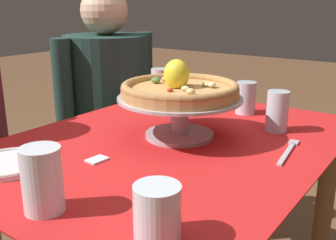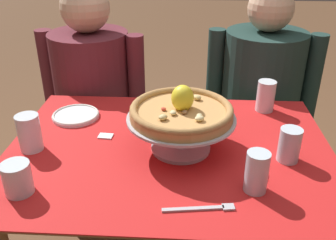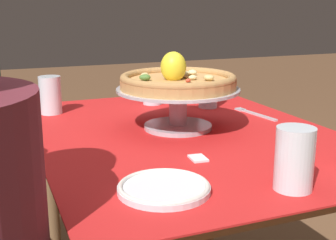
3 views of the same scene
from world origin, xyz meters
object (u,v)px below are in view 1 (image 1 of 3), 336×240
(water_glass_side_left, at_px, (43,184))
(sugar_packet, at_px, (97,160))
(water_glass_front_right, at_px, (277,113))
(side_plate, at_px, (9,163))
(dinner_fork, at_px, (289,150))
(water_glass_back_right, at_px, (160,86))
(diner_right, at_px, (109,119))
(pizza, at_px, (180,88))
(water_glass_side_right, at_px, (246,100))
(water_glass_front_left, at_px, (157,215))
(pizza_stand, at_px, (180,111))

(water_glass_side_left, bearing_deg, sugar_packet, 22.63)
(water_glass_side_left, bearing_deg, water_glass_front_right, -13.81)
(side_plate, height_order, dinner_fork, side_plate)
(water_glass_back_right, relative_size, side_plate, 0.69)
(water_glass_back_right, relative_size, diner_right, 0.11)
(pizza, xyz_separation_m, water_glass_side_right, (0.34, -0.05, -0.09))
(water_glass_front_right, relative_size, sugar_packet, 2.44)
(side_plate, distance_m, dinner_fork, 0.70)
(water_glass_side_left, bearing_deg, water_glass_front_left, -76.85)
(water_glass_front_left, relative_size, water_glass_side_right, 0.84)
(side_plate, bearing_deg, water_glass_front_right, -33.24)
(water_glass_side_left, relative_size, water_glass_front_right, 1.02)
(pizza, bearing_deg, water_glass_front_right, -44.02)
(water_glass_side_left, height_order, water_glass_front_right, water_glass_side_left)
(water_glass_back_right, bearing_deg, side_plate, -171.71)
(sugar_packet, bearing_deg, pizza_stand, -13.24)
(water_glass_side_left, relative_size, water_glass_side_right, 1.13)
(water_glass_back_right, height_order, dinner_fork, water_glass_back_right)
(water_glass_front_left, bearing_deg, dinner_fork, -4.68)
(pizza_stand, distance_m, water_glass_side_left, 0.50)
(side_plate, distance_m, diner_right, 0.91)
(water_glass_side_left, distance_m, sugar_packet, 0.25)
(water_glass_side_left, relative_size, sugar_packet, 2.49)
(dinner_fork, bearing_deg, pizza, 102.67)
(water_glass_back_right, xyz_separation_m, side_plate, (-0.74, -0.11, -0.05))
(pizza, height_order, dinner_fork, pizza)
(water_glass_side_right, xyz_separation_m, sugar_packet, (-0.61, 0.11, -0.05))
(pizza, relative_size, dinner_fork, 1.70)
(water_glass_side_right, bearing_deg, diner_right, 87.37)
(sugar_packet, relative_size, diner_right, 0.04)
(water_glass_back_right, height_order, sugar_packet, water_glass_back_right)
(water_glass_front_left, height_order, water_glass_side_left, water_glass_side_left)
(dinner_fork, bearing_deg, water_glass_front_left, 175.32)
(side_plate, height_order, sugar_packet, side_plate)
(water_glass_side_left, relative_size, dinner_fork, 0.64)
(water_glass_front_right, relative_size, side_plate, 0.68)
(water_glass_front_right, bearing_deg, water_glass_side_left, 166.19)
(water_glass_side_right, relative_size, sugar_packet, 2.21)
(water_glass_front_left, relative_size, side_plate, 0.52)
(water_glass_front_right, height_order, sugar_packet, water_glass_front_right)
(water_glass_back_right, bearing_deg, diner_right, 82.27)
(water_glass_back_right, xyz_separation_m, sugar_packet, (-0.59, -0.25, -0.05))
(pizza_stand, xyz_separation_m, dinner_fork, (0.07, -0.30, -0.07))
(water_glass_side_right, bearing_deg, water_glass_back_right, 92.11)
(dinner_fork, height_order, diner_right, diner_right)
(water_glass_side_left, distance_m, dinner_fork, 0.62)
(pizza_stand, relative_size, water_glass_side_right, 3.18)
(water_glass_side_right, bearing_deg, sugar_packet, 169.82)
(sugar_packet, bearing_deg, water_glass_front_right, -29.18)
(water_glass_front_left, distance_m, water_glass_back_right, 0.96)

